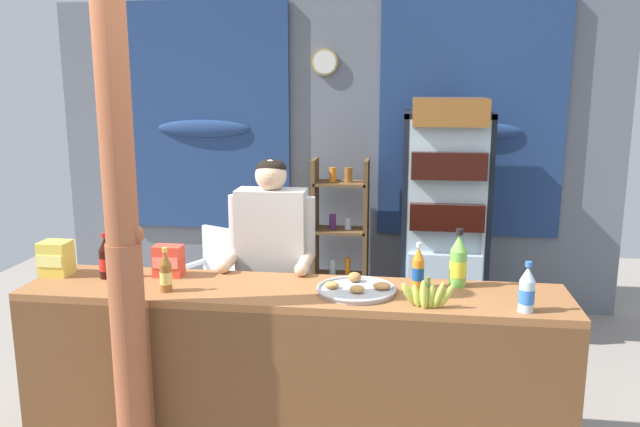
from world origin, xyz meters
TOP-DOWN VIEW (x-y plane):
  - ground_plane at (0.00, 1.12)m, footprint 7.25×7.25m
  - back_wall_curtained at (0.00, 2.84)m, footprint 4.97×0.22m
  - stall_counter at (0.06, 0.29)m, footprint 2.89×0.56m
  - timber_post at (-0.68, 0.02)m, footprint 0.19×0.17m
  - drink_fridge at (0.96, 2.22)m, footprint 0.66×0.76m
  - bottle_shelf_rack at (0.10, 2.52)m, footprint 0.48×0.28m
  - plastic_lawn_chair at (-0.85, 1.90)m, footprint 0.59×0.59m
  - shopkeeper at (-0.15, 0.90)m, footprint 0.53×0.42m
  - soda_bottle_lime_soda at (0.94, 0.57)m, footprint 0.09×0.09m
  - soda_bottle_cola at (-1.00, 0.45)m, footprint 0.07×0.07m
  - soda_bottle_orange_soda at (0.73, 0.52)m, footprint 0.06×0.06m
  - soda_bottle_water at (1.23, 0.22)m, footprint 0.08×0.08m
  - soda_bottle_iced_tea at (-0.58, 0.28)m, footprint 0.06×0.06m
  - snack_box_instant_noodle at (-1.31, 0.47)m, footprint 0.16×0.14m
  - snack_box_crackers at (-0.67, 0.53)m, footprint 0.16×0.10m
  - pastry_tray at (0.41, 0.39)m, footprint 0.42×0.42m
  - banana_bunch at (0.76, 0.21)m, footprint 0.28×0.07m

SIDE VIEW (x-z plane):
  - ground_plane at x=0.00m, z-range 0.00..0.00m
  - plastic_lawn_chair at x=-0.85m, z-range 0.06..0.92m
  - stall_counter at x=0.06m, z-range 0.11..1.03m
  - bottle_shelf_rack at x=0.10m, z-range 0.03..1.39m
  - pastry_tray at x=0.41m, z-range 0.91..0.98m
  - shopkeeper at x=-0.15m, z-range 0.21..1.76m
  - banana_bunch at x=0.76m, z-range 0.91..1.07m
  - snack_box_crackers at x=-0.67m, z-range 0.93..1.10m
  - snack_box_instant_noodle at x=-1.31m, z-range 0.93..1.12m
  - soda_bottle_iced_tea at x=-0.58m, z-range 0.91..1.14m
  - soda_bottle_orange_soda at x=0.73m, z-range 0.91..1.15m
  - soda_bottle_water at x=1.23m, z-range 0.91..1.15m
  - drink_fridge at x=0.96m, z-range 0.09..1.98m
  - soda_bottle_cola at x=-1.00m, z-range 0.91..1.16m
  - soda_bottle_lime_soda at x=0.94m, z-range 0.90..1.22m
  - timber_post at x=-0.68m, z-range -0.05..2.44m
  - back_wall_curtained at x=0.00m, z-range 0.05..2.74m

